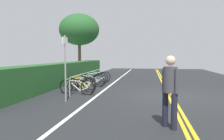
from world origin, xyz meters
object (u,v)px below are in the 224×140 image
(bicycle_4, at_px, (92,79))
(bicycle_5, at_px, (94,78))
(bicycle_0, at_px, (77,87))
(pedestrian, at_px, (170,87))
(sign_post_near, at_px, (65,62))
(tree_mid, at_px, (79,30))
(bicycle_6, at_px, (98,77))
(bicycle_3, at_px, (89,81))
(bicycle_2, at_px, (82,83))
(bike_rack, at_px, (88,76))
(bicycle_1, at_px, (81,85))

(bicycle_4, relative_size, bicycle_5, 1.02)
(bicycle_0, height_order, pedestrian, pedestrian)
(sign_post_near, relative_size, tree_mid, 0.46)
(bicycle_0, relative_size, sign_post_near, 0.71)
(pedestrian, bearing_deg, bicycle_5, 26.93)
(bicycle_0, xyz_separation_m, bicycle_6, (4.40, 0.14, 0.01))
(bicycle_3, height_order, bicycle_4, bicycle_4)
(sign_post_near, bearing_deg, pedestrian, -123.05)
(bicycle_2, relative_size, sign_post_near, 0.64)
(bicycle_0, relative_size, pedestrian, 1.02)
(bicycle_4, height_order, pedestrian, pedestrian)
(bike_rack, xyz_separation_m, bicycle_5, (1.46, 0.04, -0.27))
(bicycle_3, bearing_deg, bike_rack, 142.07)
(bicycle_0, relative_size, bicycle_6, 1.04)
(bike_rack, xyz_separation_m, bicycle_6, (2.27, 0.04, -0.26))
(bicycle_1, height_order, tree_mid, tree_mid)
(bicycle_3, distance_m, pedestrian, 7.04)
(bicycle_1, height_order, sign_post_near, sign_post_near)
(bicycle_4, bearing_deg, bicycle_2, 177.01)
(bicycle_2, distance_m, bicycle_5, 2.20)
(bike_rack, bearing_deg, bicycle_6, 0.89)
(bicycle_6, bearing_deg, bicycle_4, -178.80)
(bike_rack, bearing_deg, bicycle_1, -177.70)
(bicycle_2, bearing_deg, bicycle_6, -0.85)
(pedestrian, bearing_deg, tree_mid, 26.89)
(bicycle_4, distance_m, bicycle_6, 1.54)
(bicycle_0, bearing_deg, sign_post_near, -175.90)
(bicycle_0, distance_m, bicycle_6, 4.41)
(bicycle_1, relative_size, bicycle_2, 1.03)
(bicycle_0, height_order, bicycle_3, bicycle_3)
(tree_mid, bearing_deg, sign_post_near, -164.09)
(bicycle_5, distance_m, tree_mid, 7.08)
(bicycle_1, height_order, bicycle_3, bicycle_3)
(bicycle_3, relative_size, tree_mid, 0.32)
(bicycle_4, relative_size, bicycle_6, 1.02)
(bicycle_2, height_order, pedestrian, pedestrian)
(bicycle_3, bearing_deg, bicycle_5, 3.56)
(bicycle_6, height_order, pedestrian, pedestrian)
(tree_mid, bearing_deg, bicycle_4, -155.67)
(bike_rack, height_order, bicycle_1, bike_rack)
(bicycle_6, bearing_deg, bicycle_3, -177.93)
(bicycle_5, relative_size, pedestrian, 0.98)
(bicycle_3, bearing_deg, tree_mid, 22.53)
(bicycle_5, distance_m, bicycle_6, 0.80)
(bicycle_3, xyz_separation_m, tree_mid, (6.84, 2.84, 3.60))
(bicycle_1, relative_size, sign_post_near, 0.66)
(bicycle_3, distance_m, sign_post_near, 3.87)
(bicycle_3, height_order, tree_mid, tree_mid)
(bicycle_2, xyz_separation_m, tree_mid, (7.64, 2.71, 3.62))
(bicycle_5, distance_m, pedestrian, 8.31)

